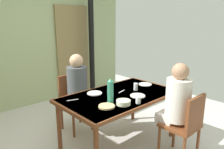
# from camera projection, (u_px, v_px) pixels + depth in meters

# --- Properties ---
(wall_back) EXTENTS (4.68, 0.10, 2.53)m
(wall_back) POSITION_uv_depth(u_px,v_px,m) (27.00, 43.00, 4.22)
(wall_back) COLOR #A3B382
(wall_back) RESTS_ON ground_plane
(door_wooden) EXTENTS (0.80, 0.05, 2.00)m
(door_wooden) POSITION_uv_depth(u_px,v_px,m) (73.00, 51.00, 4.88)
(door_wooden) COLOR olive
(door_wooden) RESTS_ON ground_plane
(stove_pipe_column) EXTENTS (0.12, 0.12, 2.53)m
(stove_pipe_column) POSITION_uv_depth(u_px,v_px,m) (91.00, 39.00, 4.83)
(stove_pipe_column) COLOR black
(stove_pipe_column) RESTS_ON ground_plane
(dining_table) EXTENTS (1.57, 0.92, 0.73)m
(dining_table) POSITION_uv_depth(u_px,v_px,m) (120.00, 99.00, 2.92)
(dining_table) COLOR brown
(dining_table) RESTS_ON ground_plane
(chair_near_diner) EXTENTS (0.40, 0.40, 0.87)m
(chair_near_diner) POSITION_uv_depth(u_px,v_px,m) (186.00, 124.00, 2.59)
(chair_near_diner) COLOR brown
(chair_near_diner) RESTS_ON ground_plane
(chair_far_diner) EXTENTS (0.40, 0.40, 0.87)m
(chair_far_diner) POSITION_uv_depth(u_px,v_px,m) (74.00, 99.00, 3.40)
(chair_far_diner) COLOR brown
(chair_far_diner) RESTS_ON ground_plane
(person_near_diner) EXTENTS (0.30, 0.37, 0.77)m
(person_near_diner) POSITION_uv_depth(u_px,v_px,m) (177.00, 99.00, 2.61)
(person_near_diner) COLOR silver
(person_near_diner) RESTS_ON ground_plane
(person_far_diner) EXTENTS (0.30, 0.37, 0.77)m
(person_far_diner) POSITION_uv_depth(u_px,v_px,m) (78.00, 83.00, 3.23)
(person_far_diner) COLOR #47524E
(person_far_diner) RESTS_ON ground_plane
(water_bottle_green_near) EXTENTS (0.07, 0.07, 0.30)m
(water_bottle_green_near) POSITION_uv_depth(u_px,v_px,m) (110.00, 91.00, 2.60)
(water_bottle_green_near) COLOR #358B6E
(water_bottle_green_near) RESTS_ON dining_table
(serving_bowl_center) EXTENTS (0.17, 0.17, 0.05)m
(serving_bowl_center) POSITION_uv_depth(u_px,v_px,m) (123.00, 102.00, 2.56)
(serving_bowl_center) COLOR #E8EAC4
(serving_bowl_center) RESTS_ON dining_table
(dinner_plate_near_left) EXTENTS (0.20, 0.20, 0.01)m
(dinner_plate_near_left) POSITION_uv_depth(u_px,v_px,m) (138.00, 96.00, 2.84)
(dinner_plate_near_left) COLOR white
(dinner_plate_near_left) RESTS_ON dining_table
(dinner_plate_near_right) EXTENTS (0.20, 0.20, 0.01)m
(dinner_plate_near_right) POSITION_uv_depth(u_px,v_px,m) (95.00, 93.00, 2.94)
(dinner_plate_near_right) COLOR white
(dinner_plate_near_right) RESTS_ON dining_table
(dinner_plate_far_center) EXTENTS (0.20, 0.20, 0.01)m
(dinner_plate_far_center) POSITION_uv_depth(u_px,v_px,m) (145.00, 84.00, 3.34)
(dinner_plate_far_center) COLOR white
(dinner_plate_far_center) RESTS_ON dining_table
(drinking_glass_by_near_diner) EXTENTS (0.06, 0.06, 0.09)m
(drinking_glass_by_near_diner) POSITION_uv_depth(u_px,v_px,m) (138.00, 100.00, 2.59)
(drinking_glass_by_near_diner) COLOR silver
(drinking_glass_by_near_diner) RESTS_ON dining_table
(drinking_glass_by_far_diner) EXTENTS (0.06, 0.06, 0.10)m
(drinking_glass_by_far_diner) POSITION_uv_depth(u_px,v_px,m) (136.00, 87.00, 3.07)
(drinking_glass_by_far_diner) COLOR silver
(drinking_glass_by_far_diner) RESTS_ON dining_table
(bread_plate_sliced) EXTENTS (0.19, 0.19, 0.02)m
(bread_plate_sliced) POSITION_uv_depth(u_px,v_px,m) (107.00, 106.00, 2.49)
(bread_plate_sliced) COLOR #DBB77A
(bread_plate_sliced) RESTS_ON dining_table
(cutlery_knife_near) EXTENTS (0.15, 0.05, 0.00)m
(cutlery_knife_near) POSITION_uv_depth(u_px,v_px,m) (122.00, 91.00, 3.02)
(cutlery_knife_near) COLOR silver
(cutlery_knife_near) RESTS_ON dining_table
(cutlery_fork_near) EXTENTS (0.15, 0.06, 0.00)m
(cutlery_fork_near) POSITION_uv_depth(u_px,v_px,m) (73.00, 100.00, 2.70)
(cutlery_fork_near) COLOR silver
(cutlery_fork_near) RESTS_ON dining_table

